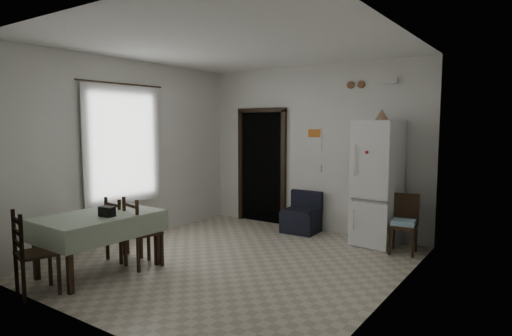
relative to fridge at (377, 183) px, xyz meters
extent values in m
plane|color=#C0B49D|center=(-1.30, -1.93, -0.97)|extent=(4.50, 4.50, 0.00)
cube|color=black|center=(-2.35, 0.53, 0.08)|extent=(0.90, 0.45, 2.10)
cube|color=black|center=(-2.84, 0.29, 0.08)|extent=(0.08, 0.10, 2.18)
cube|color=black|center=(-1.86, 0.29, 0.08)|extent=(0.08, 0.10, 2.18)
cube|color=black|center=(-2.35, 0.29, 1.17)|extent=(1.06, 0.10, 0.08)
cube|color=silver|center=(-3.45, -2.13, 0.58)|extent=(0.10, 1.20, 1.60)
cube|color=beige|center=(-3.34, -2.13, 0.58)|extent=(0.02, 1.45, 1.85)
cylinder|color=black|center=(-3.33, -2.13, 1.53)|extent=(0.02, 1.60, 0.02)
cube|color=white|center=(-1.25, 0.31, 0.65)|extent=(0.28, 0.02, 0.40)
cube|color=orange|center=(-1.25, 0.30, 0.75)|extent=(0.24, 0.01, 0.14)
cube|color=beige|center=(-1.15, 0.31, 0.13)|extent=(0.08, 0.02, 0.12)
cylinder|color=brown|center=(-0.60, 0.30, 1.55)|extent=(0.12, 0.03, 0.12)
cylinder|color=brown|center=(-0.42, 0.30, 1.55)|extent=(0.12, 0.03, 0.12)
cube|color=white|center=(0.05, 0.28, 1.58)|extent=(0.25, 0.07, 0.09)
cone|color=tan|center=(0.03, 0.02, 1.05)|extent=(0.23, 0.23, 0.17)
cube|color=black|center=(-2.28, -3.24, -0.16)|extent=(0.20, 0.13, 0.12)
camera|label=1|loc=(2.17, -6.46, 0.91)|focal=30.00mm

